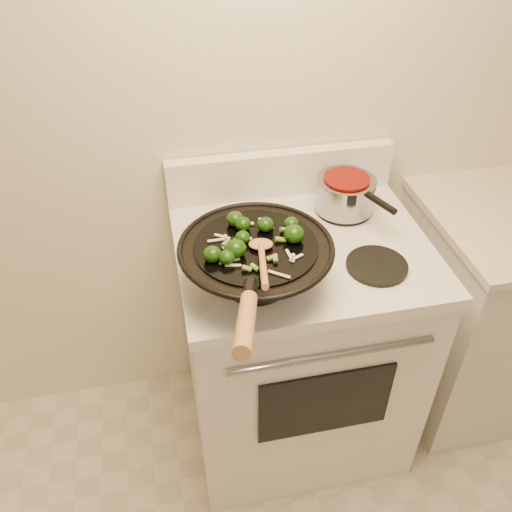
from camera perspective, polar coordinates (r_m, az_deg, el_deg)
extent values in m
plane|color=white|center=(1.77, 3.04, 17.67)|extent=(3.50, 0.00, 3.50)
cube|color=white|center=(2.00, 4.23, -9.69)|extent=(0.76, 0.64, 0.88)
cube|color=white|center=(1.69, 4.95, 0.69)|extent=(0.78, 0.66, 0.04)
cube|color=white|center=(1.87, 2.62, 8.71)|extent=(0.78, 0.05, 0.16)
cylinder|color=gray|center=(1.54, 8.05, -10.31)|extent=(0.60, 0.02, 0.02)
cube|color=black|center=(1.73, 7.30, -15.18)|extent=(0.42, 0.01, 0.28)
cylinder|color=black|center=(1.52, -0.01, -2.80)|extent=(0.18, 0.18, 0.01)
cylinder|color=black|center=(1.62, 12.60, -1.00)|extent=(0.18, 0.18, 0.01)
cylinder|color=black|center=(1.75, -2.01, 3.62)|extent=(0.18, 0.18, 0.01)
cylinder|color=black|center=(1.83, 9.17, 4.90)|extent=(0.18, 0.18, 0.01)
torus|color=black|center=(1.44, -0.01, 0.98)|extent=(0.42, 0.42, 0.02)
cylinder|color=black|center=(1.44, -0.01, 1.07)|extent=(0.33, 0.33, 0.01)
cylinder|color=black|center=(1.22, -0.61, -3.51)|extent=(0.05, 0.08, 0.05)
cylinder|color=#AC7344|center=(1.09, -1.09, -7.08)|extent=(0.09, 0.22, 0.09)
ellipsoid|color=#133608|center=(1.39, -2.39, 0.71)|extent=(0.05, 0.05, 0.04)
cylinder|color=#4E762A|center=(1.40, -1.78, 0.35)|extent=(0.02, 0.02, 0.02)
ellipsoid|color=#133608|center=(1.38, -4.63, 0.20)|extent=(0.05, 0.05, 0.04)
ellipsoid|color=#133608|center=(1.37, -3.11, -0.13)|extent=(0.04, 0.04, 0.04)
ellipsoid|color=#133608|center=(1.48, 1.01, 3.35)|extent=(0.05, 0.05, 0.04)
cylinder|color=#4E762A|center=(1.49, 1.52, 3.02)|extent=(0.02, 0.02, 0.02)
ellipsoid|color=#133608|center=(1.48, -1.40, 3.40)|extent=(0.04, 0.04, 0.04)
ellipsoid|color=#133608|center=(1.39, -2.15, 0.80)|extent=(0.05, 0.05, 0.05)
ellipsoid|color=#133608|center=(1.44, -1.42, 2.00)|extent=(0.04, 0.04, 0.03)
cylinder|color=#4E762A|center=(1.45, -0.94, 1.75)|extent=(0.01, 0.02, 0.01)
ellipsoid|color=#133608|center=(1.50, -2.23, 3.93)|extent=(0.05, 0.05, 0.04)
ellipsoid|color=#133608|center=(1.44, 4.02, 2.34)|extent=(0.06, 0.06, 0.05)
ellipsoid|color=#133608|center=(1.49, 3.75, 3.42)|extent=(0.04, 0.04, 0.04)
cylinder|color=#4E762A|center=(1.50, 4.20, 3.15)|extent=(0.02, 0.02, 0.01)
cube|color=silver|center=(1.52, 1.01, 3.71)|extent=(0.04, 0.04, 0.00)
cube|color=silver|center=(1.46, -3.58, 2.06)|extent=(0.04, 0.03, 0.00)
cube|color=silver|center=(1.44, -1.74, 1.44)|extent=(0.05, 0.02, 0.00)
cube|color=silver|center=(1.42, -3.11, 0.60)|extent=(0.02, 0.04, 0.00)
cube|color=silver|center=(1.45, -4.21, 1.67)|extent=(0.05, 0.01, 0.00)
cube|color=silver|center=(1.37, -2.42, -0.99)|extent=(0.04, 0.02, 0.00)
cube|color=silver|center=(1.34, 2.45, -1.93)|extent=(0.05, 0.04, 0.00)
cube|color=silver|center=(1.38, -2.82, -0.51)|extent=(0.06, 0.02, 0.00)
cube|color=silver|center=(1.42, -2.32, 0.77)|extent=(0.05, 0.05, 0.00)
cube|color=silver|center=(1.39, 4.26, -0.16)|extent=(0.04, 0.03, 0.00)
cube|color=silver|center=(1.46, -0.94, 2.12)|extent=(0.02, 0.04, 0.00)
cube|color=silver|center=(1.40, 3.58, 0.03)|extent=(0.01, 0.05, 0.00)
cylinder|color=#5F932F|center=(1.43, -3.23, 1.35)|extent=(0.03, 0.03, 0.02)
cylinder|color=#5F932F|center=(1.44, 2.60, 1.75)|extent=(0.02, 0.03, 0.01)
cylinder|color=#5F932F|center=(1.35, -0.16, -1.20)|extent=(0.03, 0.03, 0.02)
cylinder|color=#5F932F|center=(1.48, 2.94, 2.80)|extent=(0.03, 0.03, 0.02)
cylinder|color=#5F932F|center=(1.35, -1.00, -1.32)|extent=(0.03, 0.03, 0.02)
cylinder|color=#5F932F|center=(1.38, 2.05, -0.26)|extent=(0.03, 0.03, 0.02)
cylinder|color=#5F932F|center=(1.38, 1.73, -0.15)|extent=(0.02, 0.02, 0.01)
sphere|color=beige|center=(1.46, -3.25, 2.09)|extent=(0.01, 0.01, 0.01)
sphere|color=beige|center=(1.40, 3.94, 0.09)|extent=(0.01, 0.01, 0.01)
sphere|color=beige|center=(1.51, -0.42, 3.42)|extent=(0.01, 0.01, 0.01)
sphere|color=beige|center=(1.45, -2.12, 1.74)|extent=(0.01, 0.01, 0.01)
ellipsoid|color=#AC7344|center=(1.42, 0.51, 1.26)|extent=(0.07, 0.06, 0.02)
cylinder|color=#AC7344|center=(1.29, 0.73, -0.90)|extent=(0.06, 0.26, 0.10)
cylinder|color=gray|center=(1.80, 9.36, 6.50)|extent=(0.19, 0.19, 0.11)
cylinder|color=#660A04|center=(1.77, 9.55, 8.04)|extent=(0.15, 0.15, 0.01)
cylinder|color=black|center=(1.69, 13.02, 5.45)|extent=(0.06, 0.12, 0.02)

